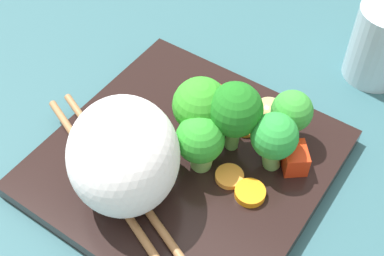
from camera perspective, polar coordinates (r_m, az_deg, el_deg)
ground_plane at (r=47.93cm, az=-0.63°, el=-5.12°), size 110.00×110.00×2.00cm
square_plate at (r=46.47cm, az=-0.65°, el=-3.83°), size 24.67×24.67×1.60cm
rice_mound at (r=40.62cm, az=-7.55°, el=-3.00°), size 13.28×13.03×9.01cm
broccoli_floret_0 at (r=43.03cm, az=1.13°, el=-1.14°), size 4.17×4.17×5.62cm
broccoli_floret_1 at (r=42.85cm, az=4.76°, el=1.91°), size 4.72×4.72×7.47cm
broccoli_floret_2 at (r=45.33cm, az=10.92°, el=1.74°), size 3.67×3.67×5.56cm
broccoli_floret_3 at (r=43.11cm, az=9.05°, el=-1.08°), size 4.01×4.01×5.91cm
broccoli_floret_4 at (r=43.93cm, az=0.63°, el=2.58°), size 4.90×4.90×6.99cm
carrot_slice_0 at (r=48.05cm, az=5.91°, el=0.19°), size 2.95×2.95×0.46cm
carrot_slice_1 at (r=44.61cm, az=4.41°, el=-4.97°), size 3.46×3.46×0.52cm
carrot_slice_2 at (r=43.51cm, az=6.42°, el=-7.12°), size 3.64×3.64×0.67cm
pepper_chunk_0 at (r=48.91cm, az=2.82°, el=2.71°), size 3.34×3.80×1.75cm
pepper_chunk_1 at (r=45.29cm, az=11.24°, el=-3.27°), size 3.28×3.15×2.13cm
chicken_piece_0 at (r=48.27cm, az=8.65°, el=1.75°), size 4.10×4.27×2.32cm
chicken_piece_3 at (r=47.51cm, az=3.24°, el=0.91°), size 3.04×3.66×1.78cm
chopstick_pair at (r=44.93cm, az=-9.00°, el=-4.94°), size 10.85×19.78×0.68cm
drinking_glass at (r=56.04cm, az=20.18°, el=8.73°), size 6.24×6.24×8.14cm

